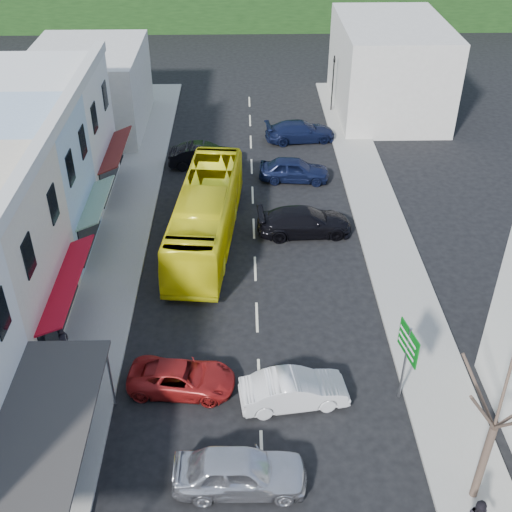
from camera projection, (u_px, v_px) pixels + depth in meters
The scene contains 17 objects.
ground at pixel (259, 377), 27.59m from camera, with size 120.00×120.00×0.00m, color black.
sidewalk_left at pixel (120, 248), 35.64m from camera, with size 3.00×52.00×0.15m, color gray.
sidewalk_right at pixel (388, 245), 35.90m from camera, with size 3.00×52.00×0.15m, color gray.
distant_block_left at pixel (90, 89), 47.87m from camera, with size 8.00×10.00×6.00m, color #B7B2A8.
distant_block_right at pixel (389, 67), 50.45m from camera, with size 8.00×12.00×7.00m, color #B7B2A8.
bus at pixel (206, 217), 35.56m from camera, with size 2.50×11.60×3.10m, color yellow.
car_silver at pixel (240, 473), 22.76m from camera, with size 1.80×4.40×1.40m, color silver.
car_white at pixel (294, 390), 26.01m from camera, with size 1.80×4.40×1.40m, color silver.
car_red at pixel (182, 376), 26.66m from camera, with size 1.90×4.60×1.40m, color maroon.
car_black_near at pixel (304, 223), 36.66m from camera, with size 1.84×4.50×1.40m, color black.
car_navy_mid at pixel (294, 171), 42.00m from camera, with size 1.80×4.40×1.40m, color #0E1533.
car_black_far at pixel (204, 157), 43.67m from camera, with size 1.80×4.40×1.40m, color black.
car_navy_far at pixel (300, 132), 47.12m from camera, with size 1.84×4.50×1.40m, color #0E1533.
pedestrian_left at pixel (64, 342), 27.97m from camera, with size 0.60×0.40×1.70m, color black.
direction_sign at pixel (405, 364), 25.63m from camera, with size 0.52×1.68×3.73m, color #055A10, non-canonical shape.
street_tree at pixel (494, 428), 20.67m from camera, with size 3.05×3.05×7.36m, color #3C2C22, non-canonical shape.
traffic_signal at pixel (333, 84), 50.86m from camera, with size 0.63×0.98×4.54m, color black, non-canonical shape.
Camera 1 is at (-0.55, -19.71, 20.00)m, focal length 45.00 mm.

